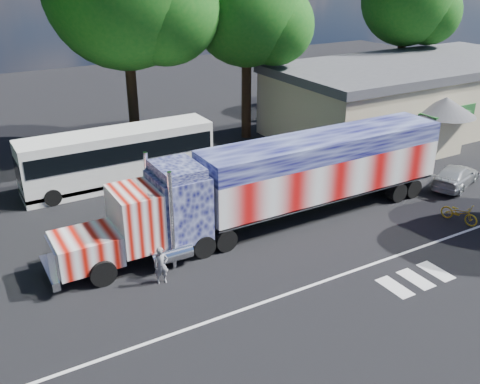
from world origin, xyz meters
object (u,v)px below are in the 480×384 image
bicycle (459,213)px  tree_ne_a (249,10)px  tree_far_ne (409,0)px  semi_truck (282,180)px  parked_car (456,176)px  coach_bus (119,157)px  woman (161,265)px

bicycle → tree_ne_a: tree_ne_a is taller
bicycle → tree_far_ne: bearing=38.8°
semi_truck → bicycle: 9.22m
semi_truck → bicycle: size_ratio=10.93×
semi_truck → parked_car: size_ratio=4.90×
coach_bus → bicycle: bearing=-45.7°
semi_truck → parked_car: (11.48, -1.26, -1.68)m
woman → bicycle: 15.36m
semi_truck → tree_ne_a: bearing=65.8°
coach_bus → bicycle: 18.93m
semi_truck → bicycle: semi_truck is taller
coach_bus → parked_car: (16.85, -10.23, -1.07)m
coach_bus → semi_truck: bearing=-59.1°
semi_truck → woman: semi_truck is taller
tree_ne_a → bicycle: bearing=-83.5°
coach_bus → tree_ne_a: (11.19, 4.00, 7.36)m
tree_far_ne → semi_truck: bearing=-147.5°
woman → tree_ne_a: 21.67m
woman → bicycle: bearing=1.2°
parked_car → bicycle: bearing=111.1°
semi_truck → coach_bus: 10.47m
bicycle → tree_ne_a: (-2.00, 17.52, 8.54)m
tree_far_ne → bicycle: bearing=-127.7°
woman → tree_ne_a: bearing=59.1°
parked_car → semi_truck: bearing=62.9°
bicycle → tree_far_ne: (14.52, 18.76, 8.54)m
bicycle → semi_truck: bearing=136.3°
semi_truck → tree_far_ne: bearing=32.5°
coach_bus → parked_car: coach_bus is taller
woman → coach_bus: bearing=90.1°
tree_ne_a → semi_truck: bearing=-114.2°
coach_bus → tree_far_ne: tree_far_ne is taller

